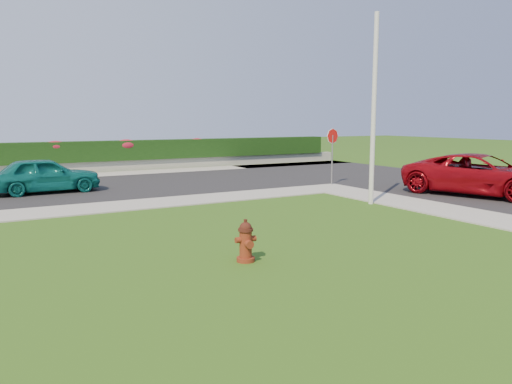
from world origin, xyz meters
TOP-DOWN VIEW (x-y plane):
  - ground at (0.00, 0.00)m, footprint 120.00×120.00m
  - street_far at (-5.00, 14.00)m, footprint 26.00×8.00m
  - curb_corner at (7.00, 9.00)m, footprint 2.00×2.00m
  - sidewalk_beyond at (-1.00, 19.00)m, footprint 34.00×2.00m
  - retaining_wall at (-1.00, 20.50)m, footprint 34.00×0.40m
  - hedge at (-1.00, 20.60)m, footprint 32.00×0.90m
  - fire_hydrant at (-1.22, 1.25)m, footprint 0.45×0.42m
  - suv_red at (10.64, 4.53)m, footprint 4.17×6.09m
  - sedan_teal at (-3.48, 13.36)m, footprint 4.11×1.76m
  - utility_pole at (5.85, 5.26)m, footprint 0.16×0.16m
  - stop_sign at (7.75, 9.80)m, footprint 0.68×0.12m
  - flower_clump_d at (-2.05, 20.50)m, footprint 1.16×0.74m
  - flower_clump_e at (1.67, 20.50)m, footprint 1.27×0.82m
  - flower_clump_f at (5.95, 20.50)m, footprint 1.03×0.66m

SIDE VIEW (x-z plane):
  - ground at x=0.00m, z-range 0.00..0.00m
  - street_far at x=-5.00m, z-range 0.00..0.04m
  - curb_corner at x=7.00m, z-range 0.00..0.04m
  - sidewalk_beyond at x=-1.00m, z-range 0.00..0.04m
  - retaining_wall at x=-1.00m, z-range 0.00..0.60m
  - fire_hydrant at x=-1.22m, z-range -0.02..0.85m
  - sedan_teal at x=-3.48m, z-range 0.04..1.42m
  - suv_red at x=10.64m, z-range 0.04..1.59m
  - hedge at x=-1.00m, z-range 0.60..1.70m
  - flower_clump_e at x=1.67m, z-range 1.13..1.77m
  - flower_clump_d at x=-2.05m, z-range 1.18..1.76m
  - flower_clump_f at x=5.95m, z-range 1.24..1.75m
  - stop_sign at x=7.75m, z-range 0.60..3.09m
  - utility_pole at x=5.85m, z-range 0.00..6.33m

